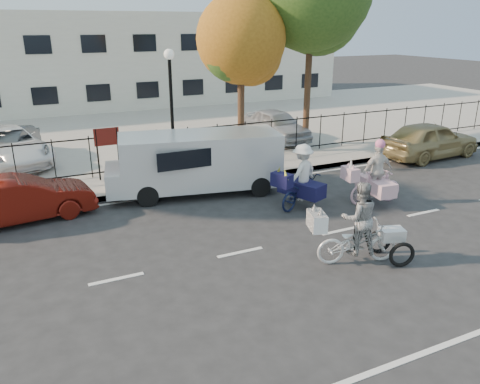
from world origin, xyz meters
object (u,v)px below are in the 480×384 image
zebra_trike (358,232)px  bull_bike (301,182)px  lot_car_b (8,146)px  lot_car_c (7,145)px  white_van (197,161)px  lot_car_d (277,125)px  lamppost (171,89)px  unicorn_bike (375,180)px  gold_sedan (430,140)px  red_sedan (21,199)px

zebra_trike → bull_bike: 3.64m
bull_bike → lot_car_b: (-7.98, 8.37, 0.07)m
lot_car_b → lot_car_c: 0.33m
white_van → bull_bike: bearing=-35.3°
lot_car_c → lot_car_d: size_ratio=0.97×
lamppost → unicorn_bike: size_ratio=2.11×
lamppost → lot_car_c: (-5.55, 3.89, -2.31)m
gold_sedan → lamppost: bearing=73.7°
lot_car_c → lot_car_d: bearing=13.5°
lot_car_d → lot_car_b: bearing=173.2°
gold_sedan → lot_car_b: 16.86m
zebra_trike → unicorn_bike: 4.08m
unicorn_bike → gold_sedan: size_ratio=0.46×
unicorn_bike → white_van: 5.64m
lot_car_d → red_sedan: bearing=-157.8°
zebra_trike → red_sedan: zebra_trike is taller
unicorn_bike → gold_sedan: bearing=-54.1°
red_sedan → gold_sedan: bearing=-97.1°
red_sedan → white_van: bearing=-96.4°
red_sedan → lot_car_c: (-0.34, 6.28, 0.16)m
white_van → red_sedan: (-5.30, -0.09, -0.45)m
zebra_trike → gold_sedan: zebra_trike is taller
bull_bike → lot_car_c: size_ratio=0.54×
lamppost → lot_car_c: 7.16m
lot_car_d → bull_bike: bearing=-116.8°
zebra_trike → white_van: (-1.68, 6.08, 0.33)m
red_sedan → lot_car_d: size_ratio=0.96×
gold_sedan → zebra_trike: bearing=121.8°
lot_car_b → zebra_trike: bearing=-73.6°
zebra_trike → white_van: bearing=32.8°
unicorn_bike → lamppost: bearing=46.1°
unicorn_bike → bull_bike: bearing=77.6°
lot_car_b → lot_car_c: (-0.04, 0.32, -0.05)m
unicorn_bike → white_van: unicorn_bike is taller
red_sedan → gold_sedan: (15.51, 0.09, 0.12)m
white_van → lot_car_b: bearing=144.9°
red_sedan → lot_car_d: lot_car_d is taller
bull_bike → white_van: 3.48m
zebra_trike → lot_car_b: zebra_trike is taller
unicorn_bike → lot_car_b: unicorn_bike is taller
white_van → gold_sedan: (10.21, -0.00, -0.33)m
bull_bike → lot_car_d: bull_bike is taller
lot_car_b → bull_bike: bearing=-61.4°
unicorn_bike → red_sedan: size_ratio=0.52×
lamppost → lot_car_d: 6.84m
lamppost → red_sedan: bearing=-155.4°
lamppost → bull_bike: size_ratio=2.01×
gold_sedan → lot_car_b: (-15.81, 5.86, 0.09)m
gold_sedan → unicorn_bike: bearing=116.3°
lot_car_c → red_sedan: bearing=-67.6°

